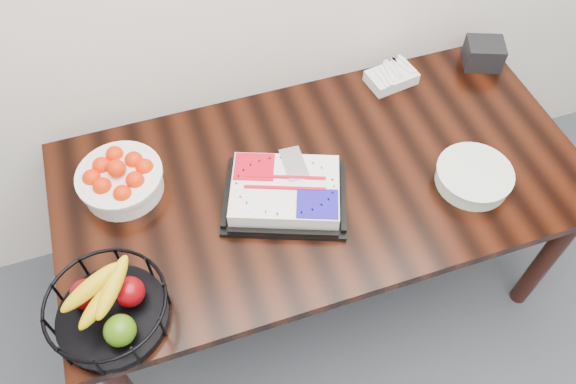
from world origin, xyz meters
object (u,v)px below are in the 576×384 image
object	(u,v)px
table	(321,191)
tangerine_bowl	(119,175)
cake_tray	(285,192)
napkin_box	(484,54)
fruit_basket	(108,308)
plate_stack	(473,177)

from	to	relation	value
table	tangerine_bowl	bearing A→B (deg)	166.37
cake_tray	napkin_box	size ratio (longest dim) A/B	3.43
table	fruit_basket	size ratio (longest dim) A/B	5.30
plate_stack	table	bearing A→B (deg)	158.60
cake_tray	napkin_box	xyz separation A→B (m)	(0.95, 0.38, 0.01)
cake_tray	fruit_basket	size ratio (longest dim) A/B	1.43
tangerine_bowl	napkin_box	xyz separation A→B (m)	(1.45, 0.18, -0.03)
table	tangerine_bowl	world-z (taller)	tangerine_bowl
cake_tray	fruit_basket	xyz separation A→B (m)	(-0.60, -0.25, 0.04)
tangerine_bowl	napkin_box	size ratio (longest dim) A/B	2.00
cake_tray	tangerine_bowl	size ratio (longest dim) A/B	1.72
fruit_basket	plate_stack	distance (m)	1.22
cake_tray	plate_stack	world-z (taller)	cake_tray
fruit_basket	napkin_box	size ratio (longest dim) A/B	2.41
cake_tray	napkin_box	distance (m)	1.02
table	fruit_basket	bearing A→B (deg)	-158.31
tangerine_bowl	fruit_basket	xyz separation A→B (m)	(-0.10, -0.45, -0.00)
tangerine_bowl	plate_stack	bearing A→B (deg)	-16.97
cake_tray	plate_stack	size ratio (longest dim) A/B	1.90
table	tangerine_bowl	distance (m)	0.69
tangerine_bowl	fruit_basket	world-z (taller)	fruit_basket
fruit_basket	table	bearing A→B (deg)	21.69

